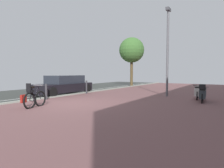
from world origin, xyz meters
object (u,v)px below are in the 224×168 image
(bicycle_foreground, at_px, (34,98))
(scooter_far, at_px, (197,92))
(lamp_post, at_px, (168,48))
(scooter_near, at_px, (202,94))
(bollard_near, at_px, (46,92))
(street_tree, at_px, (132,50))
(bollard_far, at_px, (86,87))
(parked_car_near, at_px, (63,85))

(bicycle_foreground, relative_size, scooter_far, 0.82)
(bicycle_foreground, relative_size, lamp_post, 0.25)
(scooter_near, height_order, lamp_post, lamp_post)
(bicycle_foreground, bearing_deg, scooter_far, 50.04)
(scooter_near, relative_size, bollard_near, 1.95)
(street_tree, relative_size, bollard_far, 5.60)
(bollard_far, bearing_deg, lamp_post, 15.85)
(bicycle_foreground, bearing_deg, street_tree, 98.68)
(bollard_near, bearing_deg, parked_car_near, 116.75)
(bollard_near, bearing_deg, scooter_near, 25.34)
(bicycle_foreground, height_order, parked_car_near, parked_car_near)
(scooter_near, distance_m, bollard_near, 8.28)
(scooter_near, relative_size, scooter_far, 1.01)
(scooter_far, distance_m, lamp_post, 3.23)
(lamp_post, distance_m, street_tree, 8.77)
(parked_car_near, xyz_separation_m, street_tree, (0.75, 9.03, 3.19))
(bicycle_foreground, height_order, street_tree, street_tree)
(bicycle_foreground, xyz_separation_m, scooter_near, (5.94, 5.47, 0.04))
(street_tree, bearing_deg, scooter_far, -42.07)
(bicycle_foreground, distance_m, bollard_far, 5.61)
(parked_car_near, bearing_deg, lamp_post, 20.75)
(street_tree, relative_size, bollard_near, 5.93)
(parked_car_near, distance_m, street_tree, 9.60)
(bicycle_foreground, xyz_separation_m, bollard_near, (-1.54, 1.92, 0.04))
(street_tree, height_order, bollard_far, street_tree)
(parked_car_near, distance_m, bollard_near, 2.80)
(bicycle_foreground, distance_m, scooter_far, 8.61)
(parked_car_near, distance_m, lamp_post, 7.38)
(lamp_post, bearing_deg, street_tree, 131.33)
(parked_car_near, relative_size, street_tree, 0.84)
(lamp_post, height_order, bollard_far, lamp_post)
(bicycle_foreground, relative_size, scooter_near, 0.81)
(bicycle_foreground, distance_m, parked_car_near, 5.23)
(scooter_near, bearing_deg, parked_car_near, -173.15)
(parked_car_near, bearing_deg, street_tree, 85.26)
(lamp_post, height_order, bollard_near, lamp_post)
(scooter_far, distance_m, bollard_near, 8.48)
(parked_car_near, relative_size, lamp_post, 0.79)
(scooter_far, height_order, lamp_post, lamp_post)
(scooter_far, xyz_separation_m, bollard_near, (-7.07, -4.68, 0.05))
(scooter_near, bearing_deg, bollard_far, -179.43)
(street_tree, xyz_separation_m, bollard_far, (0.51, -8.05, -3.34))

